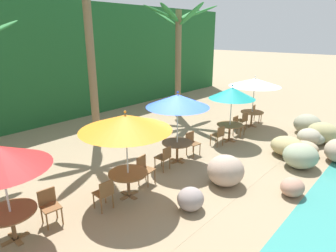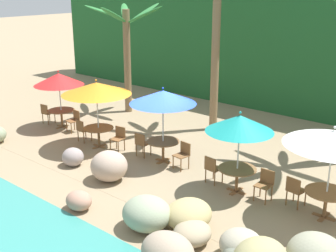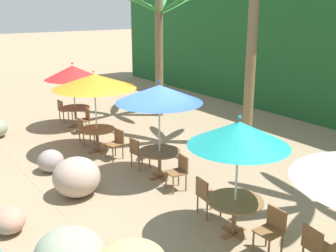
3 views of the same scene
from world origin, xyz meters
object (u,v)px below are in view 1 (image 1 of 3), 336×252
Objects in this scene: palm_tree_second at (88,26)px; umbrella_teal at (232,93)px; umbrella_blue at (178,101)px; palm_tree_third at (178,40)px; chair_orange_inland at (105,193)px; chair_white_seaward at (255,112)px; dining_table_teal at (230,127)px; dining_table_white at (252,114)px; chair_teal_inland at (219,134)px; chair_blue_seaward at (192,142)px; chair_white_inland at (243,120)px; chair_orange_seaward at (144,168)px; chair_red_seaward at (49,204)px; umbrella_white at (255,82)px; chair_blue_inland at (164,156)px; chair_teal_seaward at (237,124)px; dining_table_orange at (128,177)px; dining_table_red at (11,216)px; dining_table_blue at (177,145)px; umbrella_orange at (126,122)px.

umbrella_teal is at bearing -48.59° from palm_tree_second.
umbrella_blue is 6.34m from palm_tree_third.
chair_orange_inland is 1.00× the size of chair_white_seaward.
dining_table_teal is 3.37m from chair_white_seaward.
chair_teal_inland is at bearing -176.35° from dining_table_white.
chair_white_inland is (3.89, -0.09, 0.00)m from chair_blue_seaward.
chair_orange_seaward is at bearing -106.12° from palm_tree_second.
chair_red_seaward is 7.00m from palm_tree_second.
umbrella_blue is 1.03× the size of umbrella_white.
chair_blue_inland is at bearing -92.40° from palm_tree_second.
chair_teal_seaward is 1.67m from dining_table_white.
palm_tree_second reaches higher than chair_red_seaward.
chair_blue_inland is (-0.84, -0.15, -1.73)m from umbrella_blue.
chair_white_seaward is at bearing -28.44° from palm_tree_second.
dining_table_orange is 6.31m from palm_tree_second.
dining_table_orange is at bearing -170.18° from umbrella_blue.
dining_table_red is 1.00× the size of dining_table_teal.
chair_blue_seaward is 4.74m from dining_table_white.
dining_table_orange is at bearing -170.33° from chair_blue_inland.
chair_orange_inland is 0.79× the size of dining_table_teal.
chair_teal_seaward reaches higher than dining_table_white.
dining_table_blue is at bearing 173.75° from umbrella_teal.
umbrella_blue is (2.70, 0.47, 0.04)m from umbrella_orange.
chair_orange_seaward is 6.01m from palm_tree_second.
chair_blue_inland is at bearing -179.74° from dining_table_white.
palm_tree_second reaches higher than umbrella_orange.
chair_teal_inland is at bearing -8.55° from umbrella_blue.
umbrella_teal reaches higher than chair_orange_seaward.
palm_tree_second reaches higher than dining_table_red.
chair_teal_seaward is at bearing 1.93° from dining_table_orange.
umbrella_white reaches higher than chair_blue_inland.
chair_blue_seaward is (2.73, 0.25, 0.00)m from chair_orange_seaward.
umbrella_orange is 1.89m from chair_orange_inland.
umbrella_white reaches higher than chair_red_seaward.
chair_blue_inland is 1.00× the size of chair_teal_seaward.
umbrella_white reaches higher than dining_table_teal.
chair_orange_seaward is at bearing 179.01° from dining_table_teal.
palm_tree_second is 5.36m from palm_tree_third.
palm_tree_second reaches higher than umbrella_white.
umbrella_white is at bearing 3.65° from chair_teal_inland.
palm_tree_second is at bearing 43.35° from chair_red_seaward.
umbrella_blue is at bearing 9.82° from dining_table_orange.
palm_tree_third is (-0.94, 4.01, 1.90)m from umbrella_white.
chair_orange_inland is at bearing -176.55° from chair_white_seaward.
chair_blue_inland is at bearing -175.13° from chair_blue_seaward.
chair_orange_inland is 1.00× the size of chair_teal_inland.
chair_orange_seaward is 2.74m from chair_blue_seaward.
chair_teal_seaward is at bearing -175.75° from dining_table_white.
chair_blue_inland is 1.00× the size of chair_teal_inland.
umbrella_blue reaches higher than dining_table_white.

